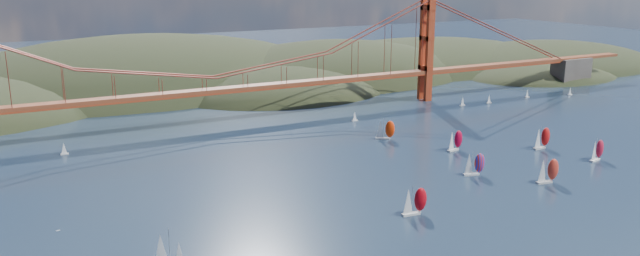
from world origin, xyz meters
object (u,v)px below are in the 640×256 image
object	(u,v)px
racer_2	(597,150)
racer_4	(542,138)
racer_3	(455,140)
racer_rwb	(474,164)
racer_0	(414,201)
racer_1	(548,170)
racer_5	(385,129)

from	to	relation	value
racer_2	racer_4	size ratio (longest dim) A/B	0.92
racer_3	racer_rwb	size ratio (longest dim) A/B	1.02
racer_0	racer_1	size ratio (longest dim) A/B	0.97
racer_1	racer_rwb	xyz separation A→B (m)	(-16.53, 17.85, -0.26)
racer_2	racer_5	bearing A→B (deg)	119.52
racer_2	racer_3	world-z (taller)	racer_3
racer_4	racer_rwb	xyz separation A→B (m)	(-46.75, -13.54, -0.35)
racer_0	racer_4	xyz separation A→B (m)	(86.96, 33.85, 0.21)
racer_0	racer_2	xyz separation A→B (m)	(93.17, 12.48, -0.17)
racer_2	racer_1	bearing A→B (deg)	-176.32
racer_3	racer_5	distance (m)	31.25
racer_0	racer_rwb	bearing A→B (deg)	31.88
racer_0	racer_rwb	xyz separation A→B (m)	(40.21, 20.31, -0.14)
racer_rwb	racer_5	bearing A→B (deg)	107.05
racer_3	racer_0	bearing A→B (deg)	-150.34
racer_4	racer_rwb	size ratio (longest dim) A/B	1.08
racer_4	racer_5	world-z (taller)	racer_4
racer_0	racer_1	bearing A→B (deg)	7.57
racer_1	racer_rwb	distance (m)	24.33
racer_3	racer_4	bearing A→B (deg)	-34.61
racer_2	racer_0	bearing A→B (deg)	175.94
racer_3	racer_4	size ratio (longest dim) A/B	0.94
racer_2	racer_3	bearing A→B (deg)	126.30
racer_rwb	racer_3	bearing A→B (deg)	78.50
racer_0	racer_4	distance (m)	93.32
racer_2	racer_3	distance (m)	52.64
racer_rwb	racer_2	bearing A→B (deg)	6.91
racer_rwb	racer_4	bearing A→B (deg)	31.47
racer_0	racer_1	distance (m)	56.79
racer_5	racer_rwb	world-z (taller)	racer_5
racer_0	racer_4	world-z (taller)	racer_4
racer_1	racer_2	world-z (taller)	racer_1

